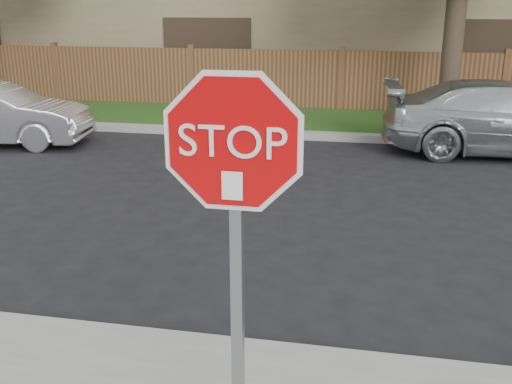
# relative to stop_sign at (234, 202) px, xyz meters

# --- Properties ---
(ground) EXTENTS (90.00, 90.00, 0.00)m
(ground) POSITION_rel_stop_sign_xyz_m (-0.20, 1.48, -1.83)
(ground) COLOR black
(ground) RESTS_ON ground
(far_curb) EXTENTS (70.00, 0.30, 0.15)m
(far_curb) POSITION_rel_stop_sign_xyz_m (-0.20, 9.63, -1.75)
(far_curb) COLOR gray
(far_curb) RESTS_ON ground
(grass_strip) EXTENTS (70.00, 3.00, 0.12)m
(grass_strip) POSITION_rel_stop_sign_xyz_m (-0.20, 11.28, -1.77)
(grass_strip) COLOR #1E4714
(grass_strip) RESTS_ON ground
(fence) EXTENTS (70.00, 0.12, 1.60)m
(fence) POSITION_rel_stop_sign_xyz_m (-0.20, 12.88, -1.03)
(fence) COLOR #4D2D1B
(fence) RESTS_ON ground
(stop_sign) EXTENTS (1.01, 0.13, 2.55)m
(stop_sign) POSITION_rel_stop_sign_xyz_m (0.00, 0.00, 0.00)
(stop_sign) COLOR gray
(stop_sign) RESTS_ON sidewalk_near
(sedan_right) EXTENTS (4.85, 2.17, 1.38)m
(sedan_right) POSITION_rel_stop_sign_xyz_m (3.24, 9.08, -1.14)
(sedan_right) COLOR #B5B8BD
(sedan_right) RESTS_ON ground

